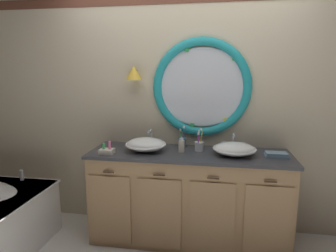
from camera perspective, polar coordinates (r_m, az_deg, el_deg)
name	(u,v)px	position (r m, az deg, el deg)	size (l,w,h in m)	color
back_wall_assembly	(186,103)	(2.99, 3.64, 4.49)	(6.40, 0.26, 2.60)	beige
vanity_counter	(189,196)	(2.90, 4.07, -13.59)	(1.89, 0.60, 0.89)	tan
sink_basin_left	(146,145)	(2.78, -4.39, -3.65)	(0.39, 0.39, 0.13)	white
sink_basin_right	(234,149)	(2.71, 12.93, -4.42)	(0.39, 0.39, 0.12)	white
faucet_set_left	(151,139)	(2.99, -3.37, -2.56)	(0.23, 0.15, 0.17)	silver
faucet_set_right	(233,143)	(2.92, 12.68, -3.23)	(0.24, 0.12, 0.16)	silver
toothbrush_holder_left	(182,142)	(2.93, 2.80, -3.09)	(0.08, 0.08, 0.22)	slate
toothbrush_holder_right	(199,146)	(2.80, 6.14, -3.84)	(0.09, 0.09, 0.23)	silver
soap_dispenser	(182,146)	(2.74, 2.73, -3.89)	(0.06, 0.06, 0.14)	#EFE5C6
folded_hand_towel	(276,155)	(2.77, 20.51, -5.31)	(0.20, 0.13, 0.04)	#7593A8
toiletry_basket	(107,151)	(2.75, -11.92, -4.79)	(0.13, 0.10, 0.12)	beige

